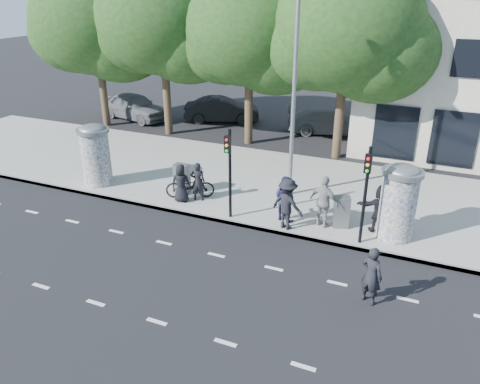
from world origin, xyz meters
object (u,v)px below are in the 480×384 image
at_px(ad_column_left, 95,153).
at_px(ped_c, 285,198).
at_px(cabinet_right, 341,212).
at_px(ped_b, 198,182).
at_px(street_lamp, 294,82).
at_px(car_left, 135,106).
at_px(car_right, 330,121).
at_px(cabinet_left, 182,179).
at_px(ped_e, 324,202).
at_px(bicycle, 190,186).
at_px(ped_f, 381,209).
at_px(traffic_pole_near, 229,165).
at_px(traffic_pole_far, 366,186).
at_px(ped_d, 287,204).
at_px(ad_column_right, 399,200).
at_px(man_road, 372,275).
at_px(ped_a, 181,183).
at_px(car_mid, 222,110).

xyz_separation_m(ad_column_left, ped_c, (8.51, -0.06, -0.53)).
bearing_deg(cabinet_right, ped_b, 162.78).
bearing_deg(ped_b, street_lamp, -166.00).
relative_size(car_left, car_right, 1.00).
distance_m(cabinet_left, car_left, 12.89).
xyz_separation_m(ped_e, bicycle, (-5.57, 0.30, -0.44)).
distance_m(ped_f, cabinet_right, 1.35).
bearing_deg(traffic_pole_near, traffic_pole_far, 0.00).
bearing_deg(ped_e, ped_d, 46.43).
xyz_separation_m(ad_column_left, street_lamp, (8.00, 2.13, 3.26)).
distance_m(ped_c, bicycle, 4.15).
relative_size(ad_column_right, traffic_pole_far, 0.78).
distance_m(ped_b, cabinet_left, 1.05).
relative_size(street_lamp, man_road, 4.61).
height_order(traffic_pole_near, ped_a, traffic_pole_near).
height_order(ped_e, car_mid, ped_e).
bearing_deg(traffic_pole_near, ped_c, 18.77).
distance_m(traffic_pole_far, ped_f, 1.68).
bearing_deg(man_road, cabinet_left, -1.79).
bearing_deg(ped_f, ped_c, -6.48).
height_order(man_road, bicycle, man_road).
distance_m(street_lamp, ped_d, 4.70).
distance_m(traffic_pole_near, ped_f, 5.50).
bearing_deg(ad_column_left, car_mid, 87.73).
distance_m(ped_b, car_left, 13.83).
distance_m(street_lamp, ped_b, 5.37).
bearing_deg(car_left, traffic_pole_near, -118.77).
relative_size(ped_e, car_mid, 0.41).
relative_size(man_road, cabinet_left, 1.39).
bearing_deg(traffic_pole_far, cabinet_right, 132.96).
xyz_separation_m(traffic_pole_far, car_right, (-4.04, 12.61, -1.51)).
height_order(ped_b, car_right, ped_b).
bearing_deg(ad_column_right, bicycle, 179.46).
bearing_deg(car_left, bicycle, -122.05).
bearing_deg(car_left, man_road, -114.49).
relative_size(street_lamp, cabinet_left, 6.42).
height_order(ad_column_right, ped_c, ad_column_right).
height_order(ad_column_right, traffic_pole_far, traffic_pole_far).
bearing_deg(ped_f, ped_e, -1.83).
relative_size(ped_d, car_right, 0.38).
height_order(ped_d, car_right, ped_d).
relative_size(ped_c, car_left, 0.35).
height_order(ad_column_left, street_lamp, street_lamp).
bearing_deg(man_road, ped_a, 1.52).
relative_size(bicycle, cabinet_left, 1.58).
distance_m(traffic_pole_far, cabinet_right, 1.95).
bearing_deg(ad_column_left, cabinet_right, 1.09).
height_order(ad_column_left, car_left, ad_column_left).
xyz_separation_m(ped_f, car_left, (-16.87, 9.56, -0.19)).
height_order(cabinet_left, car_mid, car_mid).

